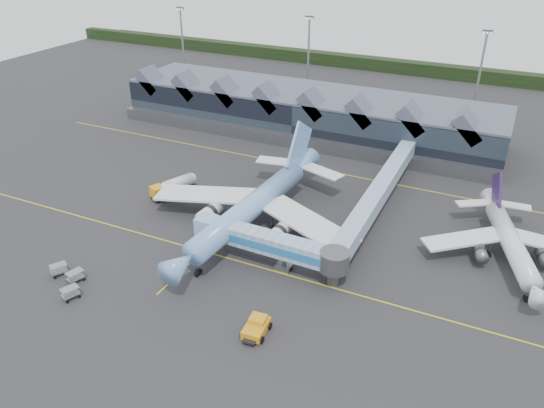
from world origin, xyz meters
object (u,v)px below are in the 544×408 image
at_px(jet_bridge, 278,246).
at_px(main_airliner, 255,204).
at_px(regional_jet, 509,239).
at_px(fuel_truck, 174,186).
at_px(pushback_tug, 256,327).

bearing_deg(jet_bridge, main_airliner, 133.85).
xyz_separation_m(regional_jet, fuel_truck, (-57.74, -4.75, -1.33)).
bearing_deg(main_airliner, regional_jet, 16.07).
height_order(main_airliner, regional_jet, main_airliner).
distance_m(jet_bridge, fuel_truck, 30.24).
distance_m(regional_jet, jet_bridge, 35.23).
relative_size(main_airliner, jet_bridge, 1.78).
bearing_deg(main_airliner, jet_bridge, -43.62).
xyz_separation_m(main_airliner, fuel_truck, (-18.76, 3.60, -2.33)).
relative_size(jet_bridge, fuel_truck, 2.62).
xyz_separation_m(main_airliner, pushback_tug, (12.03, -23.22, -3.21)).
distance_m(regional_jet, fuel_truck, 57.95).
height_order(jet_bridge, fuel_truck, jet_bridge).
height_order(jet_bridge, pushback_tug, jet_bridge).
xyz_separation_m(regional_jet, pushback_tug, (-26.95, -31.57, -2.20)).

